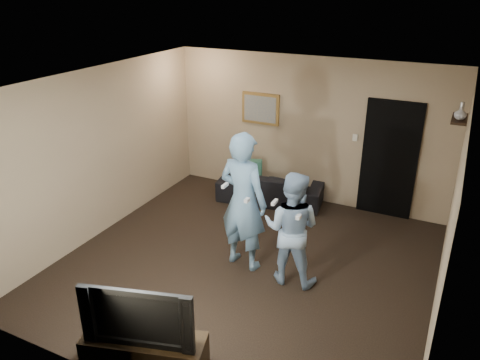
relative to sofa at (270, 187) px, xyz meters
The scene contains 19 objects.
ground 2.16m from the sofa, 76.34° to the right, with size 5.00×5.00×0.00m, color black.
ceiling 3.16m from the sofa, 76.34° to the right, with size 5.00×5.00×0.04m, color silver.
wall_back 1.22m from the sofa, 39.82° to the left, with size 5.00×0.04×2.60m, color tan.
wall_front 4.72m from the sofa, 83.71° to the right, with size 5.00×0.04×2.60m, color tan.
wall_left 3.06m from the sofa, 133.82° to the right, with size 0.04×5.00×2.60m, color tan.
wall_right 3.80m from the sofa, 34.68° to the right, with size 0.04×5.00×2.60m, color tan.
sofa is the anchor object (origin of this frame).
throw_pillow 0.49m from the sofa, behind, with size 0.49×0.16×0.49m, color #1A4E3E.
painting_frame 1.44m from the sofa, 134.92° to the left, with size 0.72×0.05×0.57m, color olive.
painting_canvas 1.43m from the sofa, 136.94° to the left, with size 0.62×0.01×0.47m, color slate.
doorway 2.12m from the sofa, 11.31° to the left, with size 0.90×0.06×2.00m, color black.
light_switch 1.74m from the sofa, 16.29° to the left, with size 0.08×0.02×0.12m, color silver.
wall_shelf 3.38m from the sofa, ahead, with size 0.20×0.60×0.03m, color black.
shelf_vase 3.44m from the sofa, ahead, with size 0.16×0.16×0.17m, color #BBBCC1.
shelf_figurine 3.42m from the sofa, ahead, with size 0.06×0.06×0.18m, color silver.
tv_console 4.39m from the sofa, 84.04° to the right, with size 1.25×0.40×0.45m, color black.
television 4.42m from the sofa, 84.04° to the right, with size 1.13×0.15×0.65m, color black.
wii_player_left 2.25m from the sofa, 77.69° to the right, with size 0.78×0.58×1.97m.
wii_player_right 2.50m from the sofa, 61.15° to the right, with size 0.80×0.65×1.57m.
Camera 1 is at (2.43, -5.14, 3.76)m, focal length 35.00 mm.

